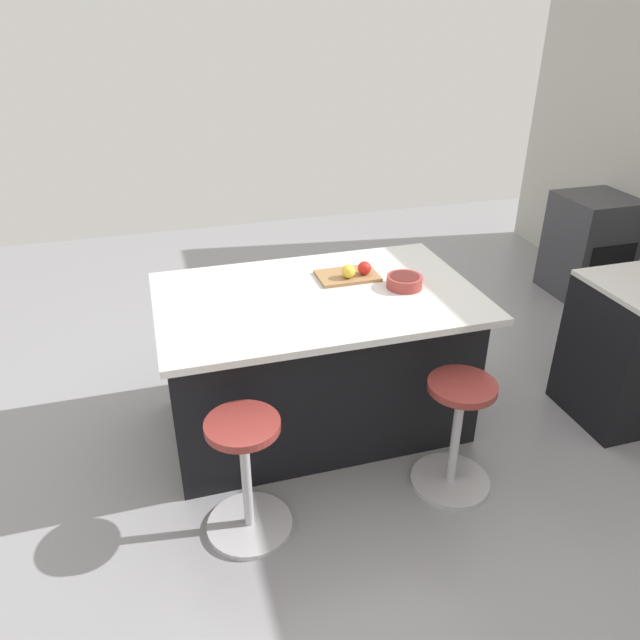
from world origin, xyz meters
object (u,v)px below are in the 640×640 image
at_px(stool_middle, 246,480).
at_px(apple_yellow, 348,271).
at_px(oven_range, 590,246).
at_px(apple_red, 364,268).
at_px(stool_by_window, 455,438).
at_px(cutting_board, 347,276).
at_px(kitchen_island, 315,359).
at_px(fruit_bowl, 405,281).

bearing_deg(stool_middle, apple_yellow, -133.77).
relative_size(oven_range, apple_red, 11.11).
xyz_separation_m(oven_range, stool_middle, (3.46, 1.93, -0.13)).
xyz_separation_m(stool_by_window, cutting_board, (0.33, -0.88, 0.62)).
bearing_deg(cutting_board, apple_yellow, 76.57).
bearing_deg(apple_red, apple_yellow, 10.51).
xyz_separation_m(oven_range, kitchen_island, (2.89, 1.18, 0.02)).
relative_size(kitchen_island, apple_yellow, 21.89).
bearing_deg(stool_by_window, apple_red, -74.51).
distance_m(cutting_board, apple_yellow, 0.07).
height_order(kitchen_island, cutting_board, cutting_board).
bearing_deg(kitchen_island, apple_red, -163.52).
height_order(cutting_board, fruit_bowl, fruit_bowl).
distance_m(apple_yellow, fruit_bowl, 0.33).
relative_size(stool_middle, cutting_board, 1.87).
relative_size(stool_by_window, fruit_bowl, 3.26).
relative_size(oven_range, fruit_bowl, 4.34).
relative_size(oven_range, apple_yellow, 10.87).
relative_size(apple_yellow, fruit_bowl, 0.40).
height_order(stool_middle, apple_red, apple_red).
xyz_separation_m(oven_range, apple_yellow, (2.66, 1.10, 0.54)).
bearing_deg(oven_range, apple_red, 22.97).
bearing_deg(apple_yellow, kitchen_island, 19.21).
xyz_separation_m(kitchen_island, apple_yellow, (-0.23, -0.08, 0.52)).
xyz_separation_m(apple_red, fruit_bowl, (-0.17, 0.20, -0.02)).
xyz_separation_m(oven_range, stool_by_window, (2.32, 1.93, -0.13)).
relative_size(kitchen_island, stool_by_window, 2.68).
height_order(oven_range, cutting_board, cutting_board).
height_order(kitchen_island, stool_middle, kitchen_island).
relative_size(cutting_board, fruit_bowl, 1.74).
height_order(oven_range, kitchen_island, kitchen_island).
bearing_deg(kitchen_island, stool_middle, 52.85).
bearing_deg(stool_middle, kitchen_island, -127.15).
bearing_deg(fruit_bowl, stool_middle, 31.21).
bearing_deg(apple_red, fruit_bowl, 131.36).
relative_size(oven_range, cutting_board, 2.50).
xyz_separation_m(kitchen_island, stool_middle, (0.57, 0.75, -0.15)).
distance_m(kitchen_island, stool_middle, 0.95).
distance_m(kitchen_island, cutting_board, 0.54).
relative_size(stool_middle, apple_red, 8.33).
relative_size(oven_range, stool_middle, 1.33).
distance_m(apple_red, fruit_bowl, 0.26).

